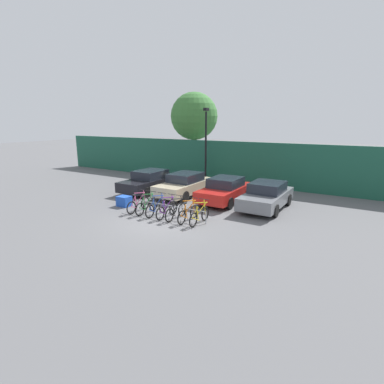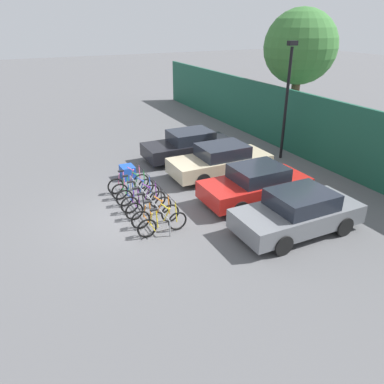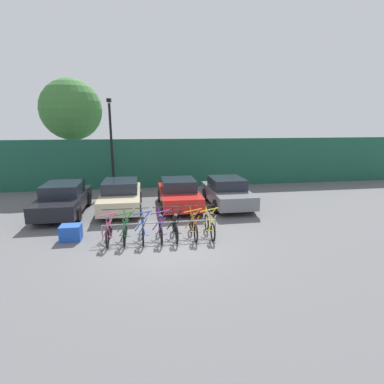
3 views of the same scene
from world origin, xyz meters
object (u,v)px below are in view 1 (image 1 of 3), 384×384
bicycle_blue (157,208)px  bicycle_orange (188,214)px  car_black (150,181)px  cargo_crate (124,201)px  car_grey (266,196)px  bicycle_purple (167,210)px  bike_rack (169,207)px  car_red (225,190)px  car_beige (185,185)px  bicycle_pink (138,204)px  tree_behind_hoarding (194,117)px  bicycle_green (147,206)px  bicycle_black (176,211)px  bicycle_yellow (199,216)px  lamp_post (206,142)px

bicycle_blue → bicycle_orange: size_ratio=1.00×
car_black → cargo_crate: car_black is taller
car_grey → bicycle_purple: bearing=-132.0°
bike_rack → cargo_crate: size_ratio=5.89×
car_black → bike_rack: bearing=-41.3°
car_red → car_grey: 2.43m
bicycle_blue → bicycle_purple: same height
car_beige → bicycle_pink: bearing=-92.1°
cargo_crate → tree_behind_hoarding: (-1.85, 10.40, 4.59)m
bicycle_green → bicycle_black: same height
car_black → cargo_crate: 3.62m
bicycle_orange → car_red: 4.03m
bicycle_pink → car_beige: 4.12m
bicycle_pink → bicycle_blue: (1.17, 0.00, 0.00)m
car_grey → cargo_crate: bearing=-151.9°
car_beige → bicycle_orange: bearing=-55.5°
bicycle_pink → bicycle_black: same height
car_beige → tree_behind_hoarding: 8.55m
bicycle_pink → cargo_crate: bicycle_pink is taller
bicycle_purple → car_black: car_black is taller
car_red → cargo_crate: car_red is taller
bicycle_black → car_grey: bearing=48.9°
bicycle_pink → bicycle_purple: bearing=-3.6°
car_grey → cargo_crate: 7.61m
bicycle_black → bicycle_orange: bearing=-3.6°
car_grey → bicycle_yellow: bearing=-114.1°
bicycle_blue → car_red: (1.76, 4.02, 0.31)m
bike_rack → bicycle_pink: size_ratio=2.41×
bicycle_blue → car_beige: 4.24m
cargo_crate → tree_behind_hoarding: bearing=100.1°
bicycle_yellow → lamp_post: size_ratio=0.32×
car_black → lamp_post: (1.86, 4.16, 2.36)m
bicycle_black → bicycle_orange: 0.66m
bicycle_pink → bicycle_orange: same height
bicycle_black → bicycle_yellow: size_ratio=1.00×
bike_rack → bicycle_black: size_ratio=2.41×
bike_rack → car_red: car_red is taller
bicycle_blue → tree_behind_hoarding: tree_behind_hoarding is taller
car_red → bike_rack: bearing=-106.4°
bike_rack → car_beige: size_ratio=0.94×
bicycle_green → bicycle_yellow: same height
car_grey → bicycle_green: bearing=-140.5°
car_black → bicycle_pink: bearing=-58.0°
bicycle_purple → bicycle_black: 0.52m
bicycle_green → car_black: 4.83m
bicycle_pink → car_black: bearing=118.4°
bike_rack → bicycle_green: bearing=-173.2°
bicycle_blue → car_beige: size_ratio=0.39×
bicycle_blue → car_black: (-3.56, 3.82, 0.31)m
car_beige → lamp_post: size_ratio=0.81×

